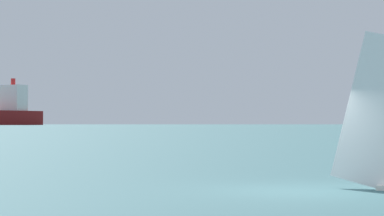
{
  "coord_description": "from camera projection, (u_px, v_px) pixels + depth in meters",
  "views": [
    {
      "loc": [
        -3.63,
        -16.94,
        1.64
      ],
      "look_at": [
        -1.66,
        19.48,
        2.41
      ],
      "focal_mm": 66.74,
      "sensor_mm": 36.0,
      "label": 1
    }
  ],
  "objects": [
    {
      "name": "channel_buoy",
      "position": [
        364.0,
        132.0,
        55.58
      ],
      "size": [
        1.35,
        1.35,
        2.14
      ],
      "color": "#19994C",
      "rests_on": "ground_plane"
    },
    {
      "name": "ground_plane",
      "position": [
        305.0,
        191.0,
        17.07
      ],
      "size": [
        4000.0,
        4000.0,
        0.0
      ],
      "primitive_type": "plane",
      "color": "#386066"
    },
    {
      "name": "distant_headland",
      "position": [
        350.0,
        113.0,
        1444.58
      ],
      "size": [
        868.34,
        303.31,
        43.02
      ],
      "primitive_type": "cube",
      "rotation": [
        0.0,
        0.0,
        0.06
      ],
      "color": "#756B56",
      "rests_on": "ground_plane"
    }
  ]
}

